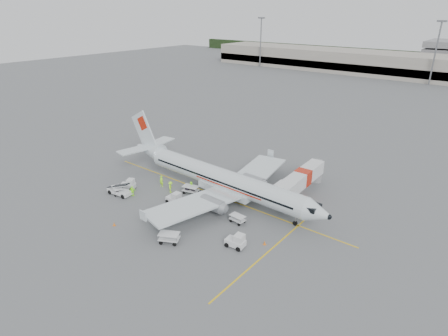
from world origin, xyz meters
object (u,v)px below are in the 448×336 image
Objects in this scene: tug_fore at (235,240)px; tug_aft at (128,184)px; belt_loader at (119,186)px; tug_mid at (174,198)px; jet_bridge at (302,182)px; aircraft at (223,166)px.

tug_aft is (-22.43, 1.87, -0.03)m from tug_fore.
tug_mid is (8.41, 3.23, -0.52)m from belt_loader.
belt_loader reaches higher than tug_fore.
jet_bridge is 26.97m from tug_aft.
aircraft reaches higher than tug_fore.
tug_mid reaches higher than tug_aft.
aircraft is at bearing 49.96° from tug_mid.
aircraft is 12.42m from jet_bridge.
aircraft reaches higher than tug_aft.
tug_fore is 22.51m from tug_aft.
aircraft is 15.72m from tug_aft.
belt_loader is at bearing -102.46° from tug_aft.
tug_fore is 13.84m from tug_mid.
belt_loader is (-12.81, -9.14, -3.65)m from aircraft.
belt_loader is 2.21× the size of tug_fore.
tug_fore is at bearing -32.57° from tug_aft.
jet_bridge is (8.73, 8.27, -3.11)m from aircraft.
aircraft is 8.47m from tug_mid.
belt_loader is 2.30× the size of tug_aft.
tug_mid is at bearing -135.03° from jet_bridge.
jet_bridge is at bearing 45.28° from aircraft.
aircraft is at bearing 129.05° from tug_fore.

